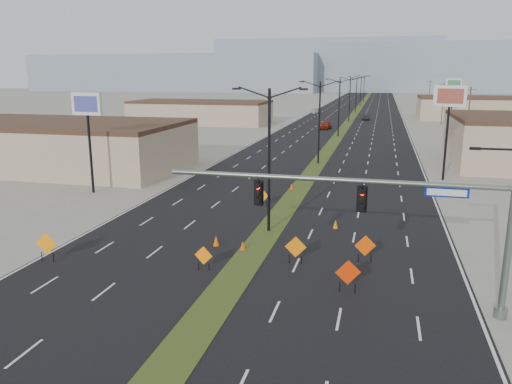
% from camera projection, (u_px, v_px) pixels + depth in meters
% --- Properties ---
extents(ground, '(600.00, 600.00, 0.00)m').
position_uv_depth(ground, '(214.00, 305.00, 24.25)').
color(ground, gray).
rests_on(ground, ground).
extents(road_surface, '(25.00, 400.00, 0.02)m').
position_uv_depth(road_surface, '(350.00, 120.00, 118.58)').
color(road_surface, black).
rests_on(road_surface, ground).
extents(median_strip, '(2.00, 400.00, 0.04)m').
position_uv_depth(median_strip, '(350.00, 120.00, 118.58)').
color(median_strip, '#3A4D1B').
rests_on(median_strip, ground).
extents(building_sw_near, '(40.00, 16.00, 5.00)m').
position_uv_depth(building_sw_near, '(19.00, 145.00, 60.26)').
color(building_sw_near, tan).
rests_on(building_sw_near, ground).
extents(building_sw_far, '(30.00, 14.00, 4.50)m').
position_uv_depth(building_sw_far, '(201.00, 113.00, 111.49)').
color(building_sw_far, tan).
rests_on(building_sw_far, ground).
extents(mesa_west, '(180.00, 50.00, 22.00)m').
position_uv_depth(mesa_west, '(177.00, 73.00, 314.25)').
color(mesa_west, '#80909F').
rests_on(mesa_west, ground).
extents(mesa_center, '(220.00, 50.00, 28.00)m').
position_uv_depth(mesa_center, '(442.00, 68.00, 294.49)').
color(mesa_center, '#80909F').
rests_on(mesa_center, ground).
extents(mesa_backdrop, '(140.00, 50.00, 32.00)m').
position_uv_depth(mesa_backdrop, '(327.00, 65.00, 329.48)').
color(mesa_backdrop, '#80909F').
rests_on(mesa_backdrop, ground).
extents(signal_mast, '(16.30, 0.60, 8.00)m').
position_uv_depth(signal_mast, '(402.00, 211.00, 22.99)').
color(signal_mast, slate).
rests_on(signal_mast, ground).
extents(streetlight_0, '(5.15, 0.24, 10.02)m').
position_uv_depth(streetlight_0, '(269.00, 156.00, 34.31)').
color(streetlight_0, black).
rests_on(streetlight_0, ground).
extents(streetlight_1, '(5.15, 0.24, 10.02)m').
position_uv_depth(streetlight_1, '(319.00, 120.00, 60.72)').
color(streetlight_1, black).
rests_on(streetlight_1, ground).
extents(streetlight_2, '(5.15, 0.24, 10.02)m').
position_uv_depth(streetlight_2, '(339.00, 106.00, 87.13)').
color(streetlight_2, black).
rests_on(streetlight_2, ground).
extents(streetlight_3, '(5.15, 0.24, 10.02)m').
position_uv_depth(streetlight_3, '(350.00, 98.00, 113.54)').
color(streetlight_3, black).
rests_on(streetlight_3, ground).
extents(streetlight_4, '(5.15, 0.24, 10.02)m').
position_uv_depth(streetlight_4, '(356.00, 93.00, 139.95)').
color(streetlight_4, black).
rests_on(streetlight_4, ground).
extents(streetlight_5, '(5.15, 0.24, 10.02)m').
position_uv_depth(streetlight_5, '(361.00, 90.00, 166.37)').
color(streetlight_5, black).
rests_on(streetlight_5, ground).
extents(streetlight_6, '(5.15, 0.24, 10.02)m').
position_uv_depth(streetlight_6, '(364.00, 88.00, 192.78)').
color(streetlight_6, black).
rests_on(streetlight_6, ground).
extents(utility_pole_1, '(1.60, 0.20, 9.00)m').
position_uv_depth(utility_pole_1, '(468.00, 116.00, 75.02)').
color(utility_pole_1, '#4C3823').
rests_on(utility_pole_1, ground).
extents(utility_pole_2, '(1.60, 0.20, 9.00)m').
position_uv_depth(utility_pole_2, '(443.00, 103.00, 108.03)').
color(utility_pole_2, '#4C3823').
rests_on(utility_pole_2, ground).
extents(utility_pole_3, '(1.60, 0.20, 9.00)m').
position_uv_depth(utility_pole_3, '(429.00, 96.00, 141.05)').
color(utility_pole_3, '#4C3823').
rests_on(utility_pole_3, ground).
extents(car_left, '(2.37, 4.81, 1.58)m').
position_uv_depth(car_left, '(325.00, 125.00, 100.12)').
color(car_left, maroon).
rests_on(car_left, ground).
extents(car_mid, '(1.96, 4.21, 1.34)m').
position_uv_depth(car_mid, '(366.00, 117.00, 119.46)').
color(car_mid, black).
rests_on(car_mid, ground).
extents(car_far, '(1.91, 4.59, 1.33)m').
position_uv_depth(car_far, '(315.00, 111.00, 138.63)').
color(car_far, '#AAAEB4').
rests_on(car_far, ground).
extents(construction_sign_0, '(1.37, 0.06, 1.83)m').
position_uv_depth(construction_sign_0, '(46.00, 245.00, 29.56)').
color(construction_sign_0, orange).
rests_on(construction_sign_0, ground).
extents(construction_sign_1, '(1.09, 0.11, 1.45)m').
position_uv_depth(construction_sign_1, '(204.00, 256.00, 28.31)').
color(construction_sign_1, orange).
rests_on(construction_sign_1, ground).
extents(construction_sign_2, '(1.05, 0.44, 1.48)m').
position_uv_depth(construction_sign_2, '(263.00, 196.00, 42.05)').
color(construction_sign_2, orange).
rests_on(construction_sign_2, ground).
extents(construction_sign_3, '(1.27, 0.15, 1.69)m').
position_uv_depth(construction_sign_3, '(296.00, 248.00, 29.24)').
color(construction_sign_3, orange).
rests_on(construction_sign_3, ground).
extents(construction_sign_4, '(1.27, 0.45, 1.77)m').
position_uv_depth(construction_sign_4, '(348.00, 274.00, 25.38)').
color(construction_sign_4, red).
rests_on(construction_sign_4, ground).
extents(construction_sign_5, '(1.23, 0.38, 1.69)m').
position_uv_depth(construction_sign_5, '(365.00, 247.00, 29.45)').
color(construction_sign_5, '#E84904').
rests_on(construction_sign_5, ground).
extents(cone_0, '(0.42, 0.42, 0.68)m').
position_uv_depth(cone_0, '(216.00, 241.00, 32.45)').
color(cone_0, '#DE5204').
rests_on(cone_0, ground).
extents(cone_1, '(0.37, 0.37, 0.60)m').
position_uv_depth(cone_1, '(243.00, 246.00, 31.65)').
color(cone_1, '#D94904').
rests_on(cone_1, ground).
extents(cone_2, '(0.40, 0.40, 0.63)m').
position_uv_depth(cone_2, '(335.00, 224.00, 36.14)').
color(cone_2, orange).
rests_on(cone_2, ground).
extents(cone_3, '(0.43, 0.43, 0.59)m').
position_uv_depth(cone_3, '(292.00, 186.00, 48.20)').
color(cone_3, '#FC3205').
rests_on(cone_3, ground).
extents(pole_sign_west, '(3.04, 0.59, 9.27)m').
position_uv_depth(pole_sign_west, '(87.00, 112.00, 45.33)').
color(pole_sign_west, black).
rests_on(pole_sign_west, ground).
extents(pole_sign_east_near, '(3.16, 1.21, 9.77)m').
position_uv_depth(pole_sign_east_near, '(450.00, 103.00, 50.80)').
color(pole_sign_east_near, black).
rests_on(pole_sign_east_near, ground).
extents(pole_sign_east_far, '(3.13, 1.49, 9.89)m').
position_uv_depth(pole_sign_east_far, '(454.00, 87.00, 104.04)').
color(pole_sign_east_far, black).
rests_on(pole_sign_east_far, ground).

